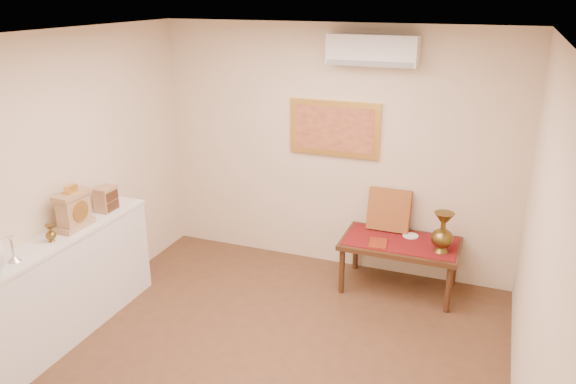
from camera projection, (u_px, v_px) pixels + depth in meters
The scene contains 18 objects.
floor at pixel (252, 376), 4.64m from camera, with size 4.50×4.50×0.00m, color brown.
ceiling at pixel (243, 39), 3.72m from camera, with size 4.50×4.50×0.00m, color white.
wall_back at pixel (334, 150), 6.15m from camera, with size 4.00×0.02×2.70m, color beige.
wall_left at pixel (38, 193), 4.85m from camera, with size 0.02×4.50×2.70m, color beige.
wall_right at pixel (539, 272), 3.50m from camera, with size 0.02×4.50×2.70m, color beige.
candlestick at pixel (12, 249), 4.41m from camera, with size 0.10×0.10×0.22m, color silver, non-canonical shape.
brass_urn_small at pixel (50, 231), 4.77m from camera, with size 0.09×0.09×0.20m, color brown, non-canonical shape.
table_cloth at pixel (401, 241), 5.81m from camera, with size 1.14×0.59×0.01m, color maroon.
brass_urn_tall at pixel (443, 228), 5.49m from camera, with size 0.22×0.22×0.50m, color brown, non-canonical shape.
plate at pixel (410, 236), 5.91m from camera, with size 0.17×0.17×0.01m, color silver.
menu at pixel (378, 243), 5.74m from camera, with size 0.18×0.25×0.01m, color maroon.
cushion at pixel (389, 210), 6.01m from camera, with size 0.45×0.10×0.45m, color maroon.
display_ledge at pixel (67, 285), 5.08m from camera, with size 0.37×2.02×0.98m.
mantel_clock at pixel (74, 210), 5.01m from camera, with size 0.17×0.36×0.41m.
wooden_chest at pixel (106, 199), 5.43m from camera, with size 0.16×0.21×0.24m.
low_table at pixel (400, 247), 5.83m from camera, with size 1.20×0.70×0.55m.
painting at pixel (334, 128), 6.04m from camera, with size 1.00×0.06×0.60m.
ac_unit at pixel (373, 50), 5.53m from camera, with size 0.90×0.25×0.30m.
Camera 1 is at (1.65, -3.48, 3.01)m, focal length 35.00 mm.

